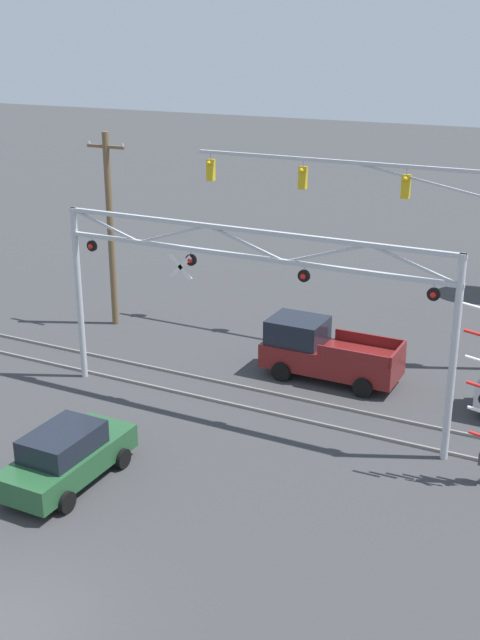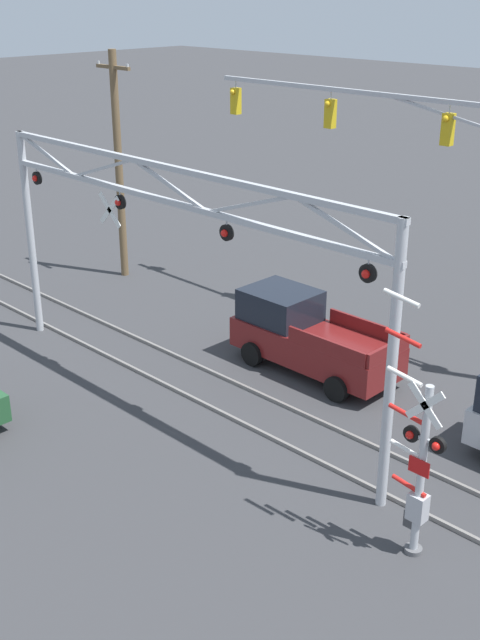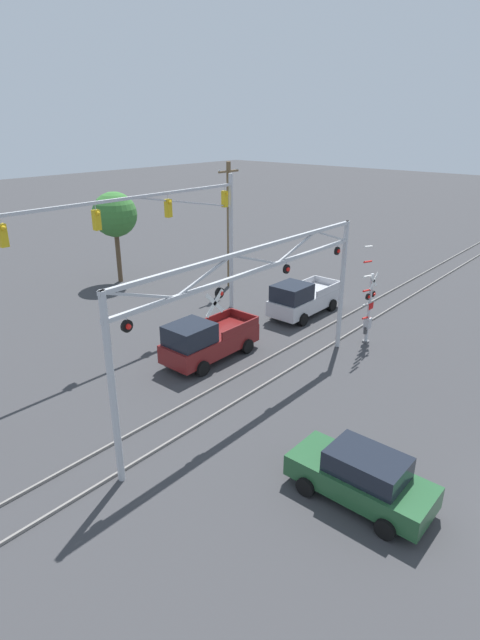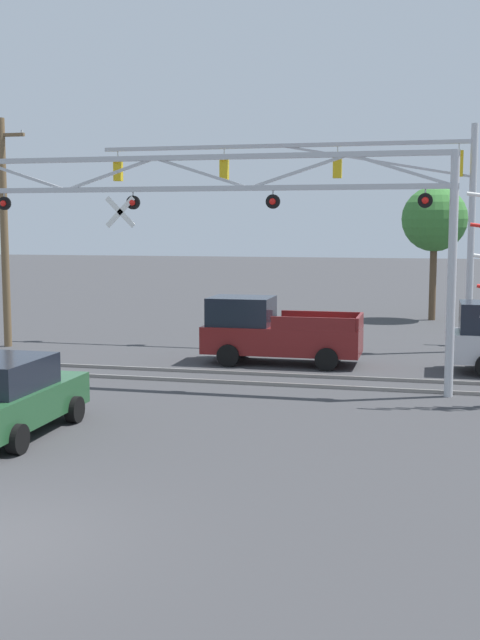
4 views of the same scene
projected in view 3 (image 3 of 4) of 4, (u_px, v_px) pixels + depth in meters
name	position (u px, v px, depth m)	size (l,w,h in m)	color
rail_track_near	(249.00, 394.00, 20.61)	(80.00, 0.08, 0.10)	gray
rail_track_far	(223.00, 383.00, 21.48)	(80.00, 0.08, 0.10)	gray
crossing_gantry	(255.00, 294.00, 18.77)	(13.47, 0.27, 6.30)	#B7BABF
crossing_signal_mast	(368.00, 309.00, 24.82)	(1.56, 0.35, 5.22)	#B7BABF
traffic_signal_span	(183.00, 224.00, 25.72)	(13.61, 0.39, 7.86)	#B7BABF
pickup_truck_lead	(206.00, 340.00, 23.30)	(4.99, 2.15, 2.12)	maroon
pickup_truck_following	(302.00, 299.00, 28.71)	(4.96, 2.15, 2.12)	#B7B7BC
sedan_waiting	(362.00, 476.00, 14.67)	(2.04, 4.29, 1.66)	#23512D
utility_pole_right	(229.00, 224.00, 32.68)	(1.80, 0.28, 8.19)	brown
background_tree_beyond_span	(115.00, 215.00, 33.52)	(3.01, 3.01, 6.20)	brown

